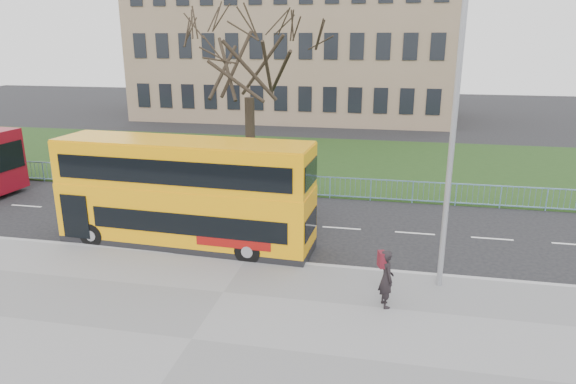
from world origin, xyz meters
name	(u,v)px	position (x,y,z in m)	size (l,w,h in m)	color
ground	(257,245)	(0.00, 0.00, 0.00)	(120.00, 120.00, 0.00)	black
pavement	(192,341)	(0.00, -6.75, 0.06)	(80.00, 10.50, 0.12)	slate
kerb	(246,260)	(0.00, -1.55, 0.07)	(80.00, 0.20, 0.14)	#97979A
grass_verge	(313,161)	(0.00, 14.30, 0.04)	(80.00, 15.40, 0.08)	#1C3714
guard_railing	(290,185)	(0.00, 6.60, 0.55)	(40.00, 0.12, 1.10)	#6C9AC1
bare_tree	(249,82)	(-3.00, 10.00, 5.34)	(7.37, 7.37, 10.53)	black
civic_building	(296,45)	(-5.00, 35.00, 7.00)	(30.00, 15.00, 14.00)	#856E54
yellow_bus	(185,191)	(-2.63, -0.51, 2.17)	(9.75, 2.79, 4.04)	#FAA50A
pedestrian	(386,278)	(4.91, -3.98, 1.00)	(0.64, 0.42, 1.75)	black
street_lamp	(449,135)	(6.46, -2.28, 4.93)	(1.86, 0.32, 8.78)	gray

